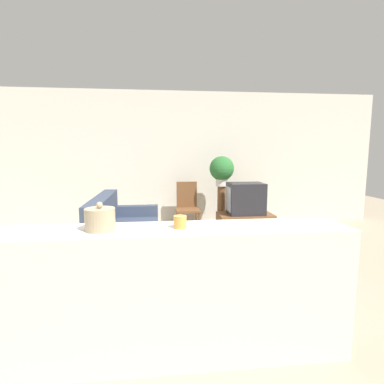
% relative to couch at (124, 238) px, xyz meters
% --- Properties ---
extents(ground_plane, '(14.00, 14.00, 0.00)m').
position_rel_couch_xyz_m(ground_plane, '(0.56, -1.43, -0.31)').
color(ground_plane, tan).
extents(wall_back, '(9.00, 0.06, 2.70)m').
position_rel_couch_xyz_m(wall_back, '(0.56, 2.00, 1.04)').
color(wall_back, beige).
rests_on(wall_back, ground_plane).
extents(couch, '(0.85, 1.61, 0.90)m').
position_rel_couch_xyz_m(couch, '(0.00, 0.00, 0.00)').
color(couch, '#384256').
rests_on(couch, ground_plane).
extents(tv_stand, '(0.96, 0.54, 0.41)m').
position_rel_couch_xyz_m(tv_stand, '(2.02, 0.95, -0.11)').
color(tv_stand, brown).
rests_on(tv_stand, ground_plane).
extents(television, '(0.63, 0.47, 0.55)m').
position_rel_couch_xyz_m(television, '(2.02, 0.95, 0.37)').
color(television, '#232328').
rests_on(television, tv_stand).
extents(wooden_chair, '(0.44, 0.44, 0.92)m').
position_rel_couch_xyz_m(wooden_chair, '(1.04, 1.51, 0.18)').
color(wooden_chair, brown).
rests_on(wooden_chair, ground_plane).
extents(plant_stand, '(0.15, 0.15, 0.86)m').
position_rel_couch_xyz_m(plant_stand, '(1.68, 1.39, 0.12)').
color(plant_stand, brown).
rests_on(plant_stand, ground_plane).
extents(potted_plant, '(0.46, 0.46, 0.56)m').
position_rel_couch_xyz_m(potted_plant, '(1.68, 1.39, 0.86)').
color(potted_plant, white).
rests_on(potted_plant, plant_stand).
extents(foreground_counter, '(2.62, 0.44, 0.97)m').
position_rel_couch_xyz_m(foreground_counter, '(0.56, -2.07, 0.17)').
color(foreground_counter, silver).
rests_on(foreground_counter, ground_plane).
extents(decorative_bowl, '(0.21, 0.21, 0.20)m').
position_rel_couch_xyz_m(decorative_bowl, '(0.09, -2.07, 0.74)').
color(decorative_bowl, tan).
rests_on(decorative_bowl, foreground_counter).
extents(candle_jar, '(0.09, 0.09, 0.09)m').
position_rel_couch_xyz_m(candle_jar, '(0.64, -2.07, 0.70)').
color(candle_jar, gold).
rests_on(candle_jar, foreground_counter).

